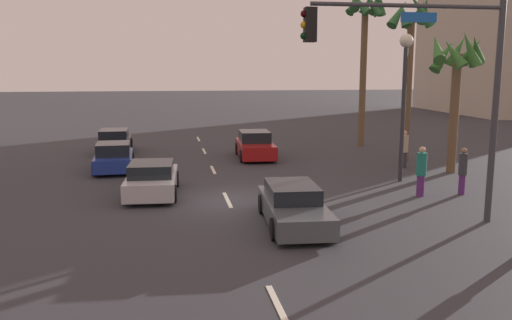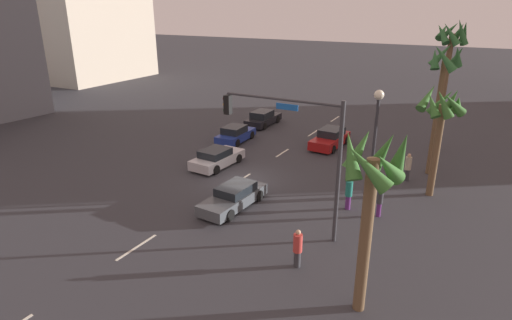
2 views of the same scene
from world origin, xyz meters
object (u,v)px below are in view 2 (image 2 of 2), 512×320
car_2 (217,158)px  pedestrian_0 (298,248)px  palm_tree_3 (442,113)px  palm_tree_2 (450,51)px  car_4 (235,134)px  palm_tree_0 (444,76)px  car_0 (330,139)px  car_1 (263,118)px  car_3 (234,197)px  traffic_signal (298,142)px  pedestrian_2 (408,167)px  streetlamp (376,123)px  palm_tree_1 (372,181)px  pedestrian_1 (380,200)px  pedestrian_3 (349,192)px

car_2 → pedestrian_0: 12.90m
pedestrian_0 → palm_tree_3: palm_tree_3 is taller
palm_tree_2 → palm_tree_3: palm_tree_2 is taller
car_4 → palm_tree_0: 16.19m
car_0 → car_1: size_ratio=1.00×
car_3 → car_1: bearing=-156.7°
traffic_signal → pedestrian_0: bearing=26.3°
palm_tree_0 → palm_tree_3: 3.94m
car_0 → pedestrian_2: size_ratio=2.43×
streetlamp → car_3: bearing=-47.5°
traffic_signal → car_4: bearing=-136.4°
car_3 → palm_tree_0: bearing=140.6°
pedestrian_2 → traffic_signal: bearing=-20.9°
pedestrian_2 → palm_tree_3: size_ratio=0.28×
palm_tree_1 → car_0: bearing=-156.6°
car_1 → palm_tree_3: size_ratio=0.68×
streetlamp → palm_tree_2: size_ratio=0.63×
pedestrian_1 → palm_tree_1: bearing=9.3°
palm_tree_0 → palm_tree_1: (15.52, -0.14, -1.34)m
car_1 → palm_tree_3: 18.84m
car_1 → palm_tree_1: (20.70, 15.41, 4.52)m
pedestrian_0 → palm_tree_1: 5.42m
car_3 → pedestrian_3: (-2.83, 5.65, 0.42)m
car_0 → palm_tree_2: palm_tree_2 is taller
pedestrian_3 → palm_tree_3: 6.84m
pedestrian_1 → car_2: bearing=-99.3°
car_3 → pedestrian_0: bearing=57.1°
car_2 → traffic_signal: size_ratio=0.64×
traffic_signal → streetlamp: 6.65m
traffic_signal → pedestrian_1: (-3.55, 3.26, -3.68)m
pedestrian_1 → pedestrian_3: bearing=-90.5°
palm_tree_0 → streetlamp: bearing=-27.5°
pedestrian_3 → palm_tree_1: size_ratio=0.27×
pedestrian_0 → palm_tree_3: (-10.60, 3.81, 4.04)m
car_0 → pedestrian_2: pedestrian_2 is taller
traffic_signal → palm_tree_2: 17.65m
car_1 → car_3: (15.83, 6.81, -0.05)m
car_1 → palm_tree_1: bearing=36.7°
car_3 → streetlamp: bearing=132.5°
car_3 → car_2: bearing=-137.1°
car_1 → streetlamp: size_ratio=0.72×
palm_tree_1 → car_1: bearing=-143.3°
palm_tree_3 → palm_tree_0: bearing=-171.3°
pedestrian_0 → pedestrian_3: pedestrian_3 is taller
car_3 → pedestrian_3: size_ratio=2.46×
car_1 → palm_tree_3: (8.77, 16.10, 4.33)m
car_0 → pedestrian_1: 11.87m
car_3 → car_4: size_ratio=1.14×
car_4 → palm_tree_3: (3.15, 15.62, 4.35)m
car_1 → palm_tree_1: size_ratio=0.64×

